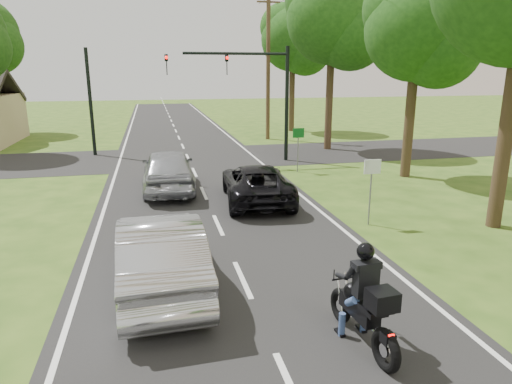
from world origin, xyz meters
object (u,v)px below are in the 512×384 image
traffic_signal (253,83)px  silver_sedan (160,252)px  motorcycle_rider (365,306)px  sign_green (298,139)px  dark_suv (256,183)px  utility_pole_far (268,66)px  sign_white (372,176)px  silver_suv (168,170)px

traffic_signal → silver_sedan: bearing=-110.4°
motorcycle_rider → sign_green: size_ratio=1.07×
dark_suv → utility_pole_far: bearing=-100.6°
traffic_signal → utility_pole_far: (2.86, 8.00, 0.95)m
utility_pole_far → sign_green: bearing=-96.7°
silver_sedan → sign_green: sign_green is taller
utility_pole_far → sign_white: bearing=-94.5°
traffic_signal → sign_white: traffic_signal is taller
traffic_signal → sign_green: 4.24m
traffic_signal → sign_white: bearing=-83.0°
sign_white → motorcycle_rider: bearing=-117.2°
traffic_signal → motorcycle_rider: bearing=-95.8°
traffic_signal → utility_pole_far: 8.55m
dark_suv → traffic_signal: size_ratio=0.79×
sign_white → sign_green: same height
silver_suv → silver_sedan: bearing=87.5°
sign_green → utility_pole_far: bearing=83.3°
silver_sedan → sign_green: bearing=-124.0°
motorcycle_rider → silver_suv: motorcycle_rider is taller
motorcycle_rider → silver_suv: (-2.93, 11.86, 0.11)m
dark_suv → sign_white: bearing=135.1°
traffic_signal → sign_green: bearing=-62.6°
dark_suv → silver_suv: size_ratio=0.99×
dark_suv → utility_pole_far: 16.76m
utility_pole_far → dark_suv: bearing=-105.8°
utility_pole_far → sign_white: (-1.50, -19.02, -3.49)m
dark_suv → traffic_signal: 8.44m
utility_pole_far → silver_suv: bearing=-119.7°
silver_suv → traffic_signal: size_ratio=0.79×
motorcycle_rider → silver_sedan: motorcycle_rider is taller
motorcycle_rider → utility_pole_far: size_ratio=0.23×
utility_pole_far → sign_white: 19.39m
silver_suv → sign_white: sign_white is taller
silver_sedan → sign_white: bearing=-158.1°
silver_suv → sign_white: bearing=137.1°
silver_sedan → traffic_signal: traffic_signal is taller
silver_sedan → sign_green: size_ratio=2.39×
motorcycle_rider → traffic_signal: size_ratio=0.36×
utility_pole_far → sign_green: size_ratio=4.71×
silver_sedan → sign_green: (6.76, 10.94, 0.75)m
silver_sedan → sign_white: size_ratio=2.39×
motorcycle_rider → utility_pole_far: 25.86m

